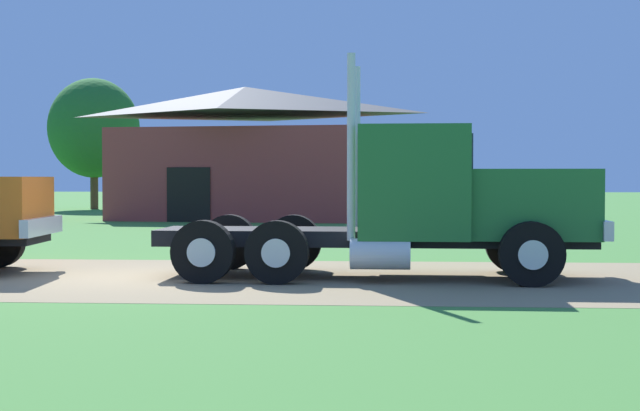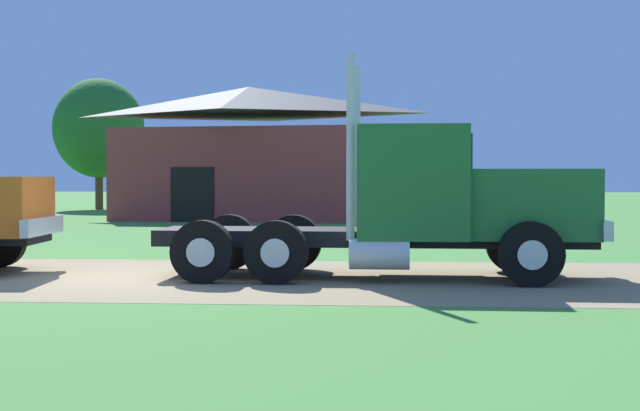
% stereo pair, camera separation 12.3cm
% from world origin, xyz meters
% --- Properties ---
extents(ground_plane, '(200.00, 200.00, 0.00)m').
position_xyz_m(ground_plane, '(0.00, 0.00, 0.00)').
color(ground_plane, '#437D34').
extents(dirt_track, '(120.00, 6.82, 0.01)m').
position_xyz_m(dirt_track, '(0.00, 0.00, 0.00)').
color(dirt_track, '#8E7A58').
rests_on(dirt_track, ground_plane).
extents(truck_foreground_white, '(7.79, 2.86, 3.86)m').
position_xyz_m(truck_foreground_white, '(5.31, 0.26, 1.29)').
color(truck_foreground_white, black).
rests_on(truck_foreground_white, ground_plane).
extents(shed_building, '(11.67, 7.09, 5.65)m').
position_xyz_m(shed_building, '(-1.45, 22.99, 2.72)').
color(shed_building, '#943835').
rests_on(shed_building, ground_plane).
extents(tree_mid, '(5.10, 5.10, 7.39)m').
position_xyz_m(tree_mid, '(-11.90, 35.07, 4.57)').
color(tree_mid, '#513823').
rests_on(tree_mid, ground_plane).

